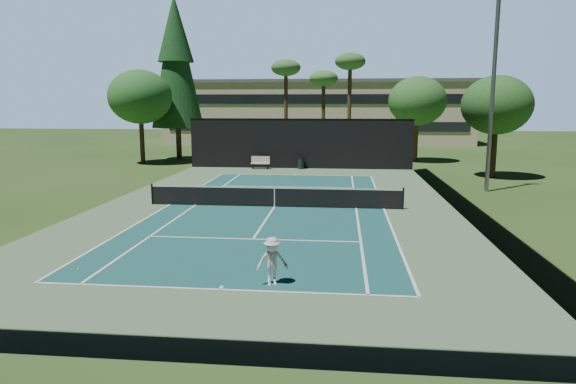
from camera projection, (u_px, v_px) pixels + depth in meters
name	position (u px, v px, depth m)	size (l,w,h in m)	color
ground	(275.00, 207.00, 26.02)	(160.00, 160.00, 0.00)	#2B491B
apron_slab	(275.00, 207.00, 26.02)	(18.00, 32.00, 0.01)	#567451
court_surface	(275.00, 207.00, 26.02)	(10.97, 23.77, 0.01)	#1A5351
court_lines	(275.00, 207.00, 26.02)	(11.07, 23.87, 0.01)	white
tennis_net	(274.00, 196.00, 25.93)	(12.90, 0.10, 1.10)	black
fence	(275.00, 168.00, 25.74)	(18.04, 32.05, 4.03)	black
player	(272.00, 261.00, 14.68)	(0.91, 0.52, 1.41)	silver
tennis_ball_a	(79.00, 269.00, 16.09)	(0.07, 0.07, 0.07)	#DEF337
tennis_ball_b	(221.00, 198.00, 28.42)	(0.06, 0.06, 0.06)	#BED02F
tennis_ball_c	(319.00, 191.00, 30.61)	(0.07, 0.07, 0.07)	#CCF237
tennis_ball_d	(224.00, 196.00, 28.96)	(0.07, 0.07, 0.07)	#C1D12F
park_bench	(260.00, 162.00, 41.28)	(1.50, 0.45, 1.02)	beige
trash_bin	(301.00, 163.00, 41.30)	(0.56, 0.56, 0.95)	black
pine_tree	(176.00, 56.00, 47.20)	(4.80, 4.80, 15.00)	#4F3522
palm_a	(286.00, 72.00, 48.37)	(2.80, 2.80, 9.32)	#4D2F21
palm_b	(324.00, 81.00, 50.12)	(2.80, 2.80, 8.42)	#47331E
palm_c	(350.00, 66.00, 46.71)	(2.80, 2.80, 9.77)	#4C3520
decid_tree_a	(417.00, 101.00, 45.66)	(5.12, 5.12, 7.62)	#4D3721
decid_tree_b	(497.00, 105.00, 35.50)	(4.80, 4.80, 7.14)	#462B1E
decid_tree_c	(140.00, 97.00, 44.12)	(5.44, 5.44, 8.09)	#4A2F20
campus_building	(318.00, 111.00, 70.39)	(40.50, 12.50, 8.30)	beige
light_pole	(493.00, 81.00, 29.59)	(0.90, 0.25, 12.22)	gray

